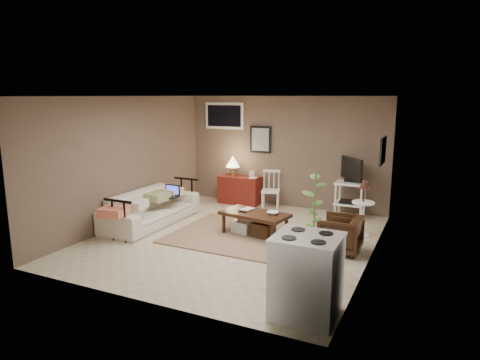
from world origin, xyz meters
The scene contains 20 objects.
floor centered at (0.00, 0.00, 0.00)m, with size 5.00×5.00×0.00m, color #C1B293.
art_back centered at (-0.55, 2.48, 1.45)m, with size 0.50×0.03×0.60m, color black.
art_right centered at (2.23, 1.05, 1.52)m, with size 0.03×0.60×0.45m, color black.
window centered at (-1.45, 2.48, 1.95)m, with size 0.96×0.03×0.60m, color white.
rug centered at (0.12, 0.18, 0.01)m, with size 2.46×1.96×0.02m, color #866C4E.
coffee_table centered at (0.25, 0.30, 0.25)m, with size 1.26×0.80×0.44m.
sofa centered at (-1.80, 0.11, 0.42)m, with size 2.15×0.63×0.84m, color beige.
sofa_pillows centered at (-1.75, -0.14, 0.52)m, with size 0.41×2.04×0.14m, color beige, non-canonical shape.
sofa_end_rails centered at (-1.68, 0.11, 0.36)m, with size 0.58×2.14×0.72m, color black, non-canonical shape.
laptop centered at (-1.59, 0.47, 0.54)m, with size 0.33×0.24×0.22m.
red_console centered at (-0.97, 2.25, 0.37)m, with size 0.94×0.42×1.08m.
spindle_chair centered at (-0.16, 2.12, 0.39)m, with size 0.46×0.46×0.83m.
tv_stand centered at (1.52, 2.16, 0.64)m, with size 0.57×0.58×1.21m.
side_table centered at (1.95, 1.09, 0.63)m, with size 0.38×0.38×1.02m.
armchair centered at (1.77, 0.16, 0.31)m, with size 0.61×0.57×0.63m, color black.
potted_plant centered at (1.66, -0.98, 0.78)m, with size 0.37×0.37×1.47m.
stove centered at (1.87, -1.98, 0.46)m, with size 0.72×0.67×0.94m.
bowl centered at (0.58, 0.32, 0.52)m, with size 0.20×0.05×0.20m, color #34190E.
book_table centered at (-0.03, 0.44, 0.54)m, with size 0.18×0.02×0.24m, color #34190E.
book_console centered at (-0.67, 2.15, 0.73)m, with size 0.16×0.02×0.21m, color #34190E.
Camera 1 is at (3.09, -6.27, 2.42)m, focal length 32.00 mm.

